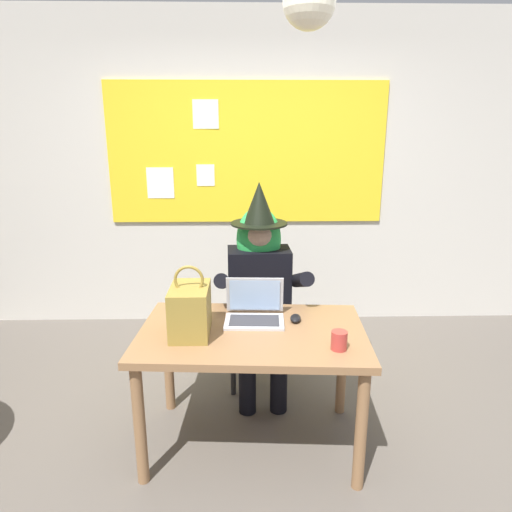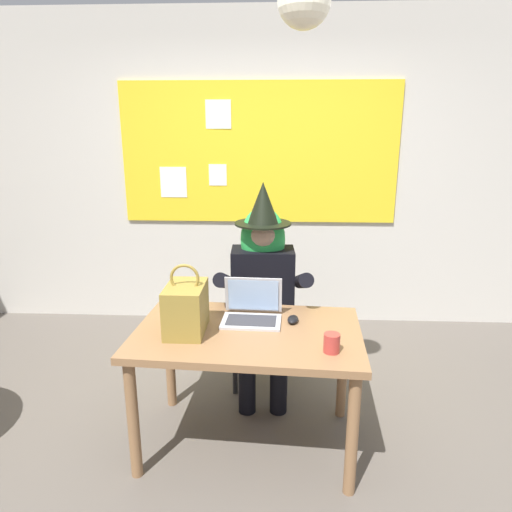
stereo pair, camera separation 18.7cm
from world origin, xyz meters
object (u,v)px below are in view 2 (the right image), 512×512
at_px(chair_at_desk, 264,311).
at_px(handbag, 186,308).
at_px(desk_main, 248,346).
at_px(coffee_mug, 332,343).
at_px(person_costumed, 263,278).
at_px(laptop, 252,311).
at_px(computer_mouse, 293,319).

xyz_separation_m(chair_at_desk, handbag, (-0.39, -0.78, 0.33)).
relative_size(desk_main, coffee_mug, 13.30).
relative_size(person_costumed, coffee_mug, 15.06).
distance_m(desk_main, person_costumed, 0.65).
xyz_separation_m(person_costumed, coffee_mug, (0.36, -0.85, -0.04)).
height_order(desk_main, person_costumed, person_costumed).
distance_m(desk_main, laptop, 0.20).
height_order(laptop, handbag, handbag).
bearing_deg(person_costumed, desk_main, -7.90).
distance_m(handbag, coffee_mug, 0.78).
relative_size(chair_at_desk, person_costumed, 0.64).
relative_size(computer_mouse, coffee_mug, 1.09).
height_order(chair_at_desk, handbag, handbag).
distance_m(person_costumed, coffee_mug, 0.93).
height_order(desk_main, handbag, handbag).
height_order(person_costumed, coffee_mug, person_costumed).
bearing_deg(person_costumed, laptop, -7.69).
bearing_deg(coffee_mug, laptop, 137.64).
bearing_deg(computer_mouse, person_costumed, 119.92).
bearing_deg(desk_main, person_costumed, 84.47).
height_order(handbag, coffee_mug, handbag).
bearing_deg(computer_mouse, handbag, -155.93).
bearing_deg(laptop, chair_at_desk, 88.12).
relative_size(desk_main, computer_mouse, 12.15).
distance_m(laptop, coffee_mug, 0.55).
bearing_deg(coffee_mug, handbag, 165.32).
distance_m(desk_main, chair_at_desk, 0.75).
relative_size(chair_at_desk, laptop, 2.67).
relative_size(person_costumed, laptop, 4.19).
bearing_deg(computer_mouse, laptop, -177.47).
xyz_separation_m(desk_main, coffee_mug, (0.42, -0.23, 0.14)).
relative_size(computer_mouse, handbag, 0.28).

